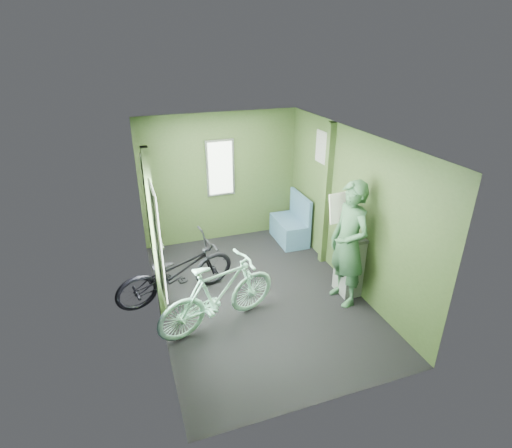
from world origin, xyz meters
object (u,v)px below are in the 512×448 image
(bench_seat, at_px, (291,227))
(bicycle_black, at_px, (179,298))
(bicycle_mint, at_px, (221,326))
(waste_box, at_px, (349,265))
(passenger, at_px, (349,244))

(bench_seat, bearing_deg, bicycle_black, -151.96)
(bicycle_mint, distance_m, bench_seat, 2.68)
(waste_box, relative_size, bench_seat, 1.03)
(waste_box, xyz_separation_m, bench_seat, (-0.12, 1.79, -0.19))
(passenger, bearing_deg, bench_seat, 172.79)
(bicycle_mint, xyz_separation_m, passenger, (1.81, -0.01, 0.89))
(passenger, bearing_deg, bicycle_mint, -96.44)
(passenger, distance_m, waste_box, 0.49)
(waste_box, bearing_deg, bicycle_mint, -175.65)
(bicycle_black, height_order, waste_box, waste_box)
(bicycle_mint, bearing_deg, waste_box, -101.14)
(waste_box, height_order, bench_seat, waste_box)
(passenger, relative_size, bench_seat, 2.01)
(bicycle_black, height_order, bicycle_mint, bicycle_mint)
(waste_box, bearing_deg, bench_seat, 93.71)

